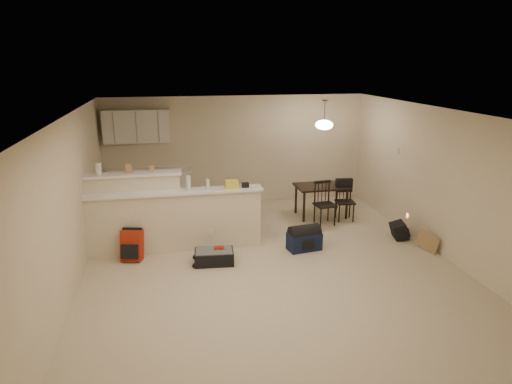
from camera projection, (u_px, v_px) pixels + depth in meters
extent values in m
plane|color=beige|center=(270.00, 263.00, 7.61)|extent=(7.00, 7.00, 0.00)
plane|color=white|center=(271.00, 113.00, 6.91)|extent=(7.00, 7.00, 0.00)
cube|color=beige|center=(237.00, 150.00, 10.56)|extent=(6.00, 0.02, 2.50)
cube|color=beige|center=(361.00, 301.00, 3.97)|extent=(6.00, 0.02, 2.50)
cube|color=beige|center=(72.00, 203.00, 6.70)|extent=(0.02, 7.00, 2.50)
cube|color=beige|center=(441.00, 182.00, 7.82)|extent=(0.02, 7.00, 2.50)
cube|color=beige|center=(176.00, 222.00, 8.03)|extent=(3.00, 0.28, 1.05)
cube|color=white|center=(174.00, 192.00, 7.88)|extent=(3.08, 0.38, 0.04)
cube|color=beige|center=(135.00, 212.00, 8.07)|extent=(1.60, 0.24, 1.35)
cube|color=white|center=(132.00, 174.00, 7.87)|extent=(1.68, 0.34, 0.04)
cube|color=white|center=(137.00, 126.00, 9.80)|extent=(1.40, 0.34, 0.70)
cube|color=white|center=(150.00, 192.00, 10.12)|extent=(1.80, 0.60, 0.90)
cube|color=beige|center=(397.00, 151.00, 9.21)|extent=(0.02, 0.12, 0.12)
cylinder|color=silver|center=(98.00, 169.00, 7.74)|extent=(0.10, 0.10, 0.20)
cube|color=#A78156|center=(129.00, 169.00, 7.84)|extent=(0.10, 0.07, 0.16)
cube|color=#A78156|center=(152.00, 169.00, 7.91)|extent=(0.08, 0.06, 0.12)
cylinder|color=silver|center=(188.00, 183.00, 7.88)|extent=(0.07, 0.07, 0.26)
cylinder|color=silver|center=(208.00, 184.00, 7.96)|extent=(0.06, 0.06, 0.18)
cube|color=#A78156|center=(232.00, 184.00, 8.04)|extent=(0.22, 0.18, 0.14)
cube|color=#A78156|center=(245.00, 185.00, 8.10)|extent=(0.12, 0.10, 0.08)
cube|color=black|center=(322.00, 186.00, 9.76)|extent=(1.10, 0.74, 0.04)
cylinder|color=black|center=(304.00, 207.00, 9.49)|extent=(0.05, 0.05, 0.65)
cylinder|color=black|center=(347.00, 204.00, 9.67)|extent=(0.05, 0.05, 0.65)
cylinder|color=black|center=(296.00, 199.00, 10.03)|extent=(0.05, 0.05, 0.65)
cylinder|color=black|center=(337.00, 196.00, 10.22)|extent=(0.05, 0.05, 0.65)
cylinder|color=brown|center=(325.00, 112.00, 9.32)|extent=(0.02, 0.02, 0.50)
cylinder|color=brown|center=(325.00, 100.00, 9.25)|extent=(0.12, 0.12, 0.03)
ellipsoid|color=white|center=(324.00, 125.00, 9.39)|extent=(0.36, 0.36, 0.20)
cube|color=black|center=(214.00, 257.00, 7.60)|extent=(0.68, 0.47, 0.22)
cube|color=#AB2713|center=(132.00, 245.00, 7.69)|extent=(0.39, 0.29, 0.52)
cube|color=#111A37|center=(304.00, 241.00, 8.13)|extent=(0.62, 0.40, 0.32)
cube|color=black|center=(399.00, 231.00, 8.64)|extent=(0.31, 0.39, 0.31)
cube|color=#A78156|center=(427.00, 242.00, 8.06)|extent=(0.13, 0.45, 0.35)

